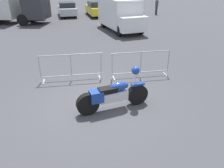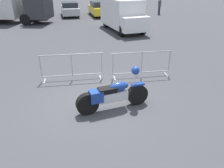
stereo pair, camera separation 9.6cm
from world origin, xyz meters
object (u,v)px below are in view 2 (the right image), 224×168
at_px(delivery_van, 122,14).
at_px(parked_car_yellow, 99,8).
at_px(pedestrian, 160,6).
at_px(parked_car_red, 8,10).
at_px(motorcycle, 113,94).
at_px(crowd_barrier_far, 142,64).
at_px(parked_car_tan, 39,9).
at_px(crowd_barrier_near, 72,67).
at_px(parked_car_silver, 70,9).
at_px(box_truck, 1,4).

distance_m(delivery_van, parked_car_yellow, 7.61).
bearing_deg(pedestrian, parked_car_red, -72.95).
relative_size(motorcycle, crowd_barrier_far, 0.93).
height_order(delivery_van, parked_car_yellow, delivery_van).
height_order(delivery_van, parked_car_tan, delivery_van).
distance_m(parked_car_red, pedestrian, 16.11).
xyz_separation_m(parked_car_tan, parked_car_yellow, (6.28, 0.18, -0.02)).
relative_size(crowd_barrier_near, pedestrian, 1.44).
xyz_separation_m(crowd_barrier_far, parked_car_yellow, (-0.91, 16.47, 0.20)).
height_order(parked_car_red, pedestrian, pedestrian).
bearing_deg(parked_car_tan, pedestrian, -96.41).
bearing_deg(parked_car_silver, crowd_barrier_near, 175.74).
bearing_deg(box_truck, delivery_van, -11.15).
height_order(crowd_barrier_far, parked_car_tan, parked_car_tan).
relative_size(motorcycle, parked_car_silver, 0.51).
bearing_deg(crowd_barrier_near, box_truck, 117.77).
xyz_separation_m(parked_car_red, parked_car_silver, (6.28, 0.32, -0.00)).
height_order(parked_car_tan, pedestrian, pedestrian).
xyz_separation_m(motorcycle, crowd_barrier_near, (-1.38, 2.29, 0.06)).
height_order(motorcycle, parked_car_tan, parked_car_tan).
xyz_separation_m(parked_car_red, parked_car_tan, (3.14, -0.07, 0.05)).
bearing_deg(crowd_barrier_near, motorcycle, -58.95).
bearing_deg(crowd_barrier_far, parked_car_silver, 103.63).
distance_m(crowd_barrier_near, crowd_barrier_far, 2.75).
xyz_separation_m(crowd_barrier_near, parked_car_silver, (-1.29, 16.69, 0.16)).
bearing_deg(crowd_barrier_near, parked_car_tan, 105.21).
distance_m(box_truck, parked_car_red, 3.45).
height_order(motorcycle, parked_car_red, parked_car_red).
bearing_deg(box_truck, parked_car_yellow, 31.87).
bearing_deg(motorcycle, parked_car_tan, 92.23).
height_order(motorcycle, crowd_barrier_far, motorcycle).
relative_size(box_truck, pedestrian, 4.72).
height_order(parked_car_yellow, pedestrian, pedestrian).
height_order(delivery_van, parked_car_silver, delivery_van).
relative_size(motorcycle, box_truck, 0.28).
xyz_separation_m(parked_car_tan, parked_car_silver, (3.14, 0.39, -0.05)).
bearing_deg(box_truck, pedestrian, 24.35).
relative_size(motorcycle, parked_car_red, 0.51).
relative_size(parked_car_red, parked_car_tan, 0.94).
bearing_deg(crowd_barrier_far, pedestrian, 71.03).
bearing_deg(parked_car_red, parked_car_tan, -99.97).
distance_m(parked_car_red, parked_car_tan, 3.14).
bearing_deg(parked_car_tan, box_truck, 133.46).
relative_size(box_truck, parked_car_silver, 1.82).
xyz_separation_m(box_truck, pedestrian, (15.44, 3.70, -0.72)).
bearing_deg(delivery_van, parked_car_tan, -148.16).
bearing_deg(pedestrian, crowd_barrier_near, -11.45).
bearing_deg(pedestrian, parked_car_tan, -72.25).
bearing_deg(parked_car_yellow, motorcycle, 169.88).
bearing_deg(delivery_van, box_truck, -126.65).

